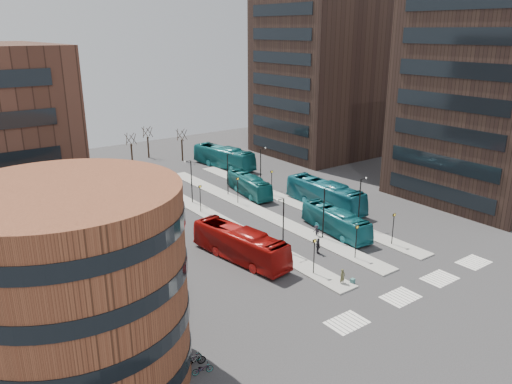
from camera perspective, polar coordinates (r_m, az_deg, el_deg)
ground at (r=47.18m, az=20.87°, el=-12.74°), size 160.00×160.00×0.00m
island_left at (r=63.91m, az=-4.19°, el=-3.22°), size 2.50×45.00×0.15m
island_mid at (r=67.08m, az=0.13°, el=-2.13°), size 2.50×45.00×0.15m
island_right at (r=70.62m, az=4.04°, el=-1.12°), size 2.50×45.00×0.15m
suitcase at (r=49.41m, az=10.97°, el=-9.99°), size 0.46×0.38×0.53m
red_bus at (r=52.79m, az=-1.82°, el=-5.98°), size 4.67×12.67×3.45m
teal_bus_a at (r=60.22m, az=9.09°, el=-3.35°), size 3.65×10.79×2.95m
teal_bus_b at (r=73.42m, az=-0.82°, el=0.81°), size 4.01×10.68×2.91m
teal_bus_c at (r=68.59m, az=7.91°, el=-0.30°), size 3.21×13.09×3.63m
teal_bus_d at (r=88.32m, az=-3.70°, el=4.01°), size 5.22×13.49×3.67m
traveller at (r=48.89m, az=9.85°, el=-9.53°), size 0.60×0.41×1.61m
commuter_a at (r=52.25m, az=0.15°, el=-7.22°), size 0.91×0.72×1.83m
commuter_b at (r=54.77m, az=7.11°, el=-6.15°), size 0.81×1.14×1.79m
commuter_c at (r=59.03m, az=6.91°, el=-4.47°), size 0.58×0.97×1.47m
bicycle_near at (r=37.59m, az=-6.14°, el=-19.44°), size 1.65×0.88×0.82m
bicycle_mid at (r=38.30m, az=-7.03°, el=-18.48°), size 1.76×0.84×1.02m
bicycle_far at (r=38.53m, az=-7.23°, el=-18.37°), size 1.73×0.88×0.86m
crosswalk_stripes at (r=50.33m, az=18.15°, el=-10.39°), size 22.35×2.40×0.01m
round_building at (r=35.39m, az=-20.28°, el=-10.48°), size 15.16×15.16×14.00m
tower_near at (r=77.23m, az=25.38°, el=10.25°), size 20.12×20.00×30.00m
tower_far at (r=98.00m, az=7.44°, el=13.10°), size 20.12×20.00×30.00m
sign_poles at (r=60.90m, az=3.77°, el=-1.97°), size 12.45×22.12×3.65m
lamp_posts at (r=64.81m, az=1.64°, el=0.41°), size 14.04×20.24×6.12m
bare_trees at (r=93.82m, az=-11.57°, el=5.08°), size 10.97×8.14×5.90m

